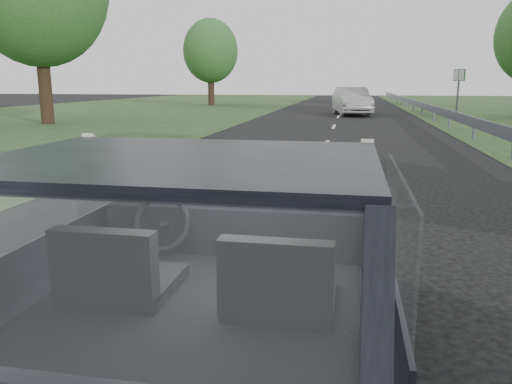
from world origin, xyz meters
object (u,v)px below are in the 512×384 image
at_px(highway_sign, 458,94).
at_px(subject_car, 212,279).
at_px(other_car, 352,101).
at_px(cat, 283,188).

bearing_deg(highway_sign, subject_car, -125.52).
xyz_separation_m(subject_car, other_car, (0.66, 25.81, 0.03)).
bearing_deg(cat, subject_car, -113.79).
relative_size(subject_car, cat, 6.13).
xyz_separation_m(cat, highway_sign, (5.61, 24.00, 0.11)).
height_order(subject_car, highway_sign, highway_sign).
relative_size(cat, highway_sign, 0.27).
height_order(subject_car, cat, subject_car).
distance_m(cat, other_car, 25.16).
bearing_deg(cat, other_car, 89.11).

